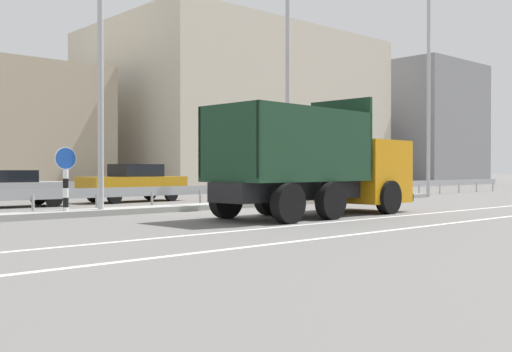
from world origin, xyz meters
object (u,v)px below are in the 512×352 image
at_px(median_road_sign, 66,181).
at_px(street_lamp_3, 431,78).
at_px(parked_car_3, 134,183).
at_px(dump_truck, 332,174).
at_px(street_lamp_2, 290,66).
at_px(parked_car_2, 11,188).
at_px(street_lamp_1, 105,60).

bearing_deg(median_road_sign, street_lamp_3, -1.03).
bearing_deg(parked_car_3, dump_truck, -178.58).
relative_size(street_lamp_3, parked_car_3, 2.35).
bearing_deg(street_lamp_3, street_lamp_2, 178.48).
xyz_separation_m(dump_truck, parked_car_2, (-6.09, 10.14, -0.55)).
distance_m(median_road_sign, street_lamp_1, 3.78).
bearing_deg(street_lamp_2, street_lamp_3, -1.52).
distance_m(street_lamp_1, parked_car_2, 7.16).
bearing_deg(dump_truck, median_road_sign, -127.89).
xyz_separation_m(median_road_sign, street_lamp_3, (19.12, -0.34, 4.94)).
distance_m(dump_truck, street_lamp_1, 7.71).
relative_size(dump_truck, parked_car_2, 1.80).
height_order(dump_truck, parked_car_3, dump_truck).
xyz_separation_m(street_lamp_3, parked_car_3, (-13.40, 6.14, -5.19)).
bearing_deg(street_lamp_3, median_road_sign, 178.97).
height_order(dump_truck, street_lamp_3, street_lamp_3).
height_order(parked_car_2, parked_car_3, parked_car_3).
bearing_deg(parked_car_3, street_lamp_1, 139.90).
height_order(dump_truck, median_road_sign, dump_truck).
distance_m(median_road_sign, parked_car_3, 8.15).
bearing_deg(parked_car_2, dump_truck, 34.30).
distance_m(dump_truck, parked_car_2, 11.84).
distance_m(street_lamp_3, parked_car_2, 20.28).
xyz_separation_m(median_road_sign, parked_car_3, (5.72, 5.80, -0.25)).
relative_size(median_road_sign, parked_car_2, 0.50).
height_order(street_lamp_1, parked_car_2, street_lamp_1).
bearing_deg(street_lamp_3, dump_truck, -161.36).
relative_size(median_road_sign, street_lamp_3, 0.19).
bearing_deg(street_lamp_2, median_road_sign, 179.50).
distance_m(street_lamp_2, parked_car_3, 8.32).
xyz_separation_m(dump_truck, median_road_sign, (-6.54, 4.58, -0.19)).
relative_size(dump_truck, median_road_sign, 3.63).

